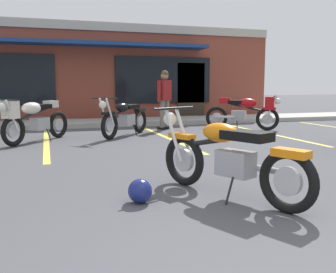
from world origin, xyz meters
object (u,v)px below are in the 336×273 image
motorcycle_silver_naked (125,118)px  person_in_black_shirt (165,96)px  motorcycle_foreground_classic (228,156)px  helmet_on_pavement (140,191)px  motorcycle_green_cafe_racer (246,111)px  motorcycle_red_sportbike (33,119)px

motorcycle_silver_naked → person_in_black_shirt: 1.84m
motorcycle_foreground_classic → helmet_on_pavement: bearing=175.1°
person_in_black_shirt → motorcycle_foreground_classic: bearing=-101.2°
motorcycle_foreground_classic → motorcycle_green_cafe_racer: (3.48, 5.83, 0.07)m
motorcycle_red_sportbike → helmet_on_pavement: bearing=-76.5°
motorcycle_silver_naked → motorcycle_green_cafe_racer: size_ratio=0.95×
motorcycle_red_sportbike → motorcycle_foreground_classic: bearing=-66.7°
person_in_black_shirt → helmet_on_pavement: bearing=-109.4°
motorcycle_green_cafe_racer → helmet_on_pavement: motorcycle_green_cafe_racer is taller
person_in_black_shirt → motorcycle_green_cafe_racer: bearing=-20.3°
motorcycle_green_cafe_racer → helmet_on_pavement: (-4.47, -5.75, -0.40)m
motorcycle_silver_naked → person_in_black_shirt: size_ratio=1.02×
motorcycle_red_sportbike → helmet_on_pavement: size_ratio=6.70×
motorcycle_red_sportbike → motorcycle_silver_naked: size_ratio=1.02×
motorcycle_red_sportbike → motorcycle_green_cafe_racer: same height
motorcycle_foreground_classic → motorcycle_red_sportbike: size_ratio=1.13×
motorcycle_red_sportbike → motorcycle_green_cafe_racer: bearing=7.8°
motorcycle_green_cafe_racer → person_in_black_shirt: person_in_black_shirt is taller
motorcycle_foreground_classic → motorcycle_red_sportbike: (-2.18, 5.06, 0.07)m
motorcycle_foreground_classic → person_in_black_shirt: 6.78m
helmet_on_pavement → motorcycle_foreground_classic: bearing=-4.9°
motorcycle_green_cafe_racer → person_in_black_shirt: bearing=159.7°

